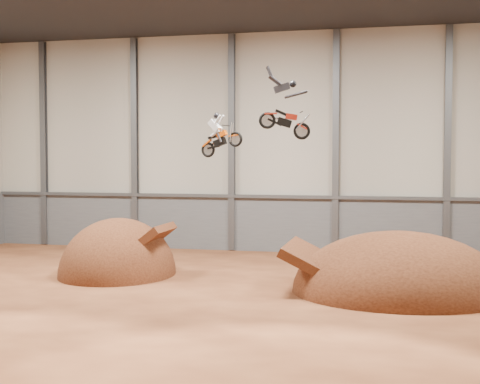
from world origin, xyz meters
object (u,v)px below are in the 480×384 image
object	(u,v)px
takeoff_ramp	(118,275)
landing_ramp	(399,293)
fmx_rider_a	(224,130)
fmx_rider_b	(282,103)

from	to	relation	value
takeoff_ramp	landing_ramp	bearing A→B (deg)	-6.02
landing_ramp	fmx_rider_a	xyz separation A→B (m)	(-8.06, -0.11, 7.33)
fmx_rider_a	fmx_rider_b	bearing A→B (deg)	-4.12
landing_ramp	fmx_rider_a	size ratio (longest dim) A/B	4.31
fmx_rider_a	takeoff_ramp	bearing A→B (deg)	179.19
takeoff_ramp	fmx_rider_a	xyz separation A→B (m)	(6.04, -1.59, 7.33)
takeoff_ramp	landing_ramp	xyz separation A→B (m)	(14.10, -1.49, 0.00)
takeoff_ramp	fmx_rider_b	distance (m)	12.56
fmx_rider_b	fmx_rider_a	bearing A→B (deg)	146.35
fmx_rider_b	takeoff_ramp	bearing A→B (deg)	148.57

